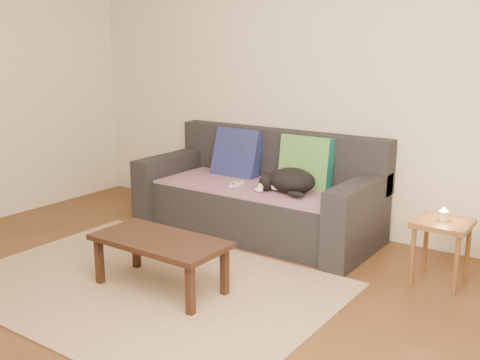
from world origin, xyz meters
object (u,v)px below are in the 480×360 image
object	(u,v)px
sofa	(260,198)
wii_remote_b	(237,184)
cat	(290,181)
wii_remote_a	(233,184)
side_table	(442,232)
coffee_table	(160,245)

from	to	relation	value
sofa	wii_remote_b	size ratio (longest dim) A/B	14.00
sofa	cat	world-z (taller)	sofa
sofa	wii_remote_a	xyz separation A→B (m)	(-0.14, -0.21, 0.15)
sofa	side_table	xyz separation A→B (m)	(1.62, -0.21, 0.06)
sofa	side_table	size ratio (longest dim) A/B	4.64
cat	coffee_table	bearing A→B (deg)	-83.97
sofa	coffee_table	size ratio (longest dim) A/B	2.28
sofa	coffee_table	bearing A→B (deg)	-85.06
cat	wii_remote_a	distance (m)	0.52
sofa	wii_remote_b	distance (m)	0.26
wii_remote_b	coffee_table	size ratio (longest dim) A/B	0.16
cat	side_table	distance (m)	1.26
cat	coffee_table	size ratio (longest dim) A/B	0.56
wii_remote_b	side_table	distance (m)	1.73
wii_remote_a	wii_remote_b	world-z (taller)	same
sofa	wii_remote_b	world-z (taller)	sofa
cat	coffee_table	distance (m)	1.31
sofa	cat	xyz separation A→B (m)	(0.37, -0.13, 0.23)
sofa	coffee_table	xyz separation A→B (m)	(0.12, -1.40, 0.01)
wii_remote_a	coffee_table	world-z (taller)	wii_remote_a
side_table	coffee_table	size ratio (longest dim) A/B	0.49
sofa	side_table	distance (m)	1.64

